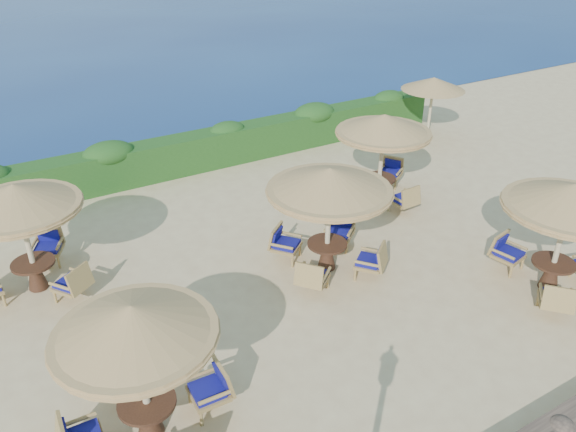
% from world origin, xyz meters
% --- Properties ---
extents(ground, '(120.00, 120.00, 0.00)m').
position_xyz_m(ground, '(0.00, 0.00, 0.00)').
color(ground, '#DABF8A').
rests_on(ground, ground).
extents(hedge, '(18.00, 0.90, 1.20)m').
position_xyz_m(hedge, '(0.00, 7.20, 0.60)').
color(hedge, '#1A4315').
rests_on(hedge, ground).
extents(extra_parasol, '(2.30, 2.30, 2.41)m').
position_xyz_m(extra_parasol, '(7.80, 5.20, 2.17)').
color(extra_parasol, beige).
rests_on(extra_parasol, ground).
extents(cafe_set_0, '(2.82, 2.82, 2.65)m').
position_xyz_m(cafe_set_0, '(-5.56, -2.54, 1.76)').
color(cafe_set_0, beige).
rests_on(cafe_set_0, ground).
extents(cafe_set_1, '(2.93, 2.93, 2.65)m').
position_xyz_m(cafe_set_1, '(-0.27, 0.04, 1.86)').
color(cafe_set_1, beige).
rests_on(cafe_set_1, ground).
extents(cafe_set_2, '(2.87, 2.87, 2.65)m').
position_xyz_m(cafe_set_2, '(3.69, -3.26, 1.92)').
color(cafe_set_2, beige).
rests_on(cafe_set_2, ground).
extents(cafe_set_3, '(2.78, 2.77, 2.65)m').
position_xyz_m(cafe_set_3, '(-6.47, 2.76, 1.89)').
color(cafe_set_3, beige).
rests_on(cafe_set_3, ground).
extents(cafe_set_4, '(2.79, 2.80, 2.65)m').
position_xyz_m(cafe_set_4, '(3.16, 2.33, 1.90)').
color(cafe_set_4, beige).
rests_on(cafe_set_4, ground).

